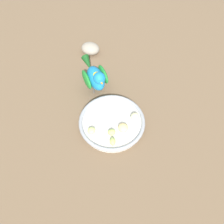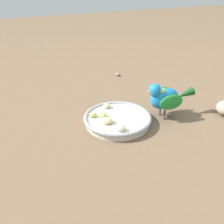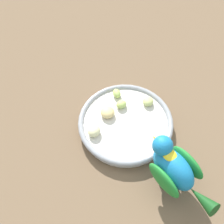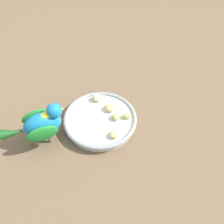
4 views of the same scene
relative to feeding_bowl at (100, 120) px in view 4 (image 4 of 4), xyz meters
The scene contains 8 objects.
ground_plane 0.03m from the feeding_bowl, 62.77° to the right, with size 4.00×4.00×0.00m, color brown.
feeding_bowl is the anchor object (origin of this frame).
apple_piece_0 0.08m from the feeding_bowl, 105.21° to the right, with size 0.03×0.03×0.02m, color beige.
apple_piece_1 0.08m from the feeding_bowl, 97.40° to the left, with size 0.03×0.02×0.02m, color #C6D17A.
apple_piece_2 0.08m from the feeding_bowl, 157.22° to the left, with size 0.02×0.02×0.02m, color #B2CC66.
apple_piece_3 0.05m from the feeding_bowl, 154.33° to the left, with size 0.02×0.02×0.02m, color #B2CC66.
apple_piece_4 0.05m from the feeding_bowl, 154.89° to the right, with size 0.03×0.03×0.02m, color #E5C67F.
parrot 0.17m from the feeding_bowl, ahead, with size 0.17×0.08×0.12m.
Camera 4 is at (0.14, 0.44, 0.55)m, focal length 37.98 mm.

